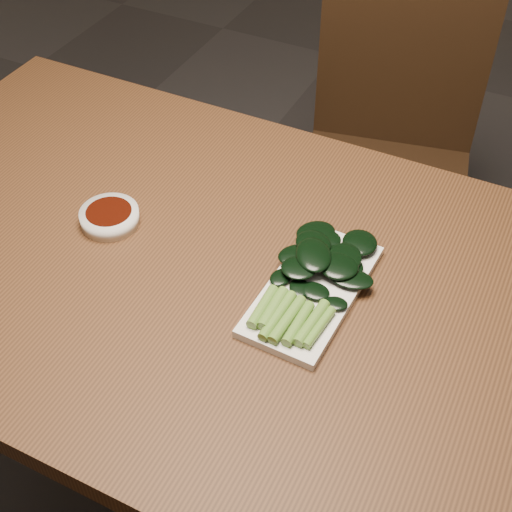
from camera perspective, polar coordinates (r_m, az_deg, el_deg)
The scene contains 6 objects.
ground at distance 1.74m, azimuth -1.63°, elevation -18.52°, with size 6.00×6.00×0.00m, color #2C2A2A.
table at distance 1.18m, azimuth -2.29°, elevation -3.39°, with size 1.40×0.80×0.75m.
chair_far at distance 1.83m, azimuth 10.44°, elevation 8.21°, with size 0.49×0.49×0.89m.
sauce_bowl at distance 1.22m, azimuth -11.63°, elevation 3.09°, with size 0.10×0.10×0.03m.
serving_plate at distance 1.09m, azimuth 4.52°, elevation -2.74°, with size 0.14×0.27×0.01m.
gai_lan at distance 1.09m, azimuth 4.81°, elevation -1.08°, with size 0.17×0.28×0.03m.
Camera 1 is at (0.39, -0.69, 1.55)m, focal length 50.00 mm.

